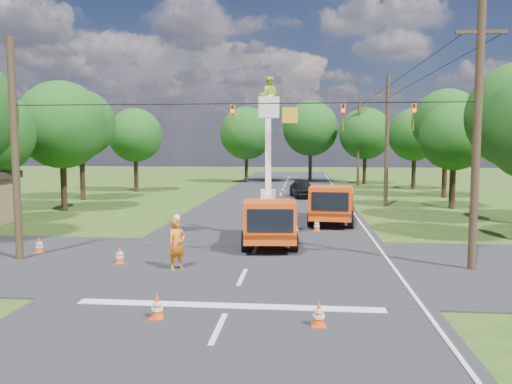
# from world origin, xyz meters

# --- Properties ---
(ground) EXTENTS (140.00, 140.00, 0.00)m
(ground) POSITION_xyz_m (0.00, 20.00, 0.00)
(ground) COLOR #294916
(ground) RESTS_ON ground
(road_main) EXTENTS (12.00, 100.00, 0.06)m
(road_main) POSITION_xyz_m (0.00, 20.00, 0.00)
(road_main) COLOR black
(road_main) RESTS_ON ground
(road_cross) EXTENTS (56.00, 10.00, 0.07)m
(road_cross) POSITION_xyz_m (0.00, 2.00, 0.00)
(road_cross) COLOR black
(road_cross) RESTS_ON ground
(stop_bar) EXTENTS (9.00, 0.45, 0.02)m
(stop_bar) POSITION_xyz_m (0.00, -3.20, 0.00)
(stop_bar) COLOR silver
(stop_bar) RESTS_ON ground
(edge_line) EXTENTS (0.12, 90.00, 0.02)m
(edge_line) POSITION_xyz_m (5.60, 20.00, 0.00)
(edge_line) COLOR silver
(edge_line) RESTS_ON ground
(bucket_truck) EXTENTS (2.89, 6.31, 7.93)m
(bucket_truck) POSITION_xyz_m (0.51, 6.18, 1.69)
(bucket_truck) COLOR #E64610
(bucket_truck) RESTS_ON ground
(second_truck) EXTENTS (3.05, 6.60, 2.39)m
(second_truck) POSITION_xyz_m (3.87, 12.93, 1.25)
(second_truck) COLOR #E64610
(second_truck) RESTS_ON ground
(ground_worker) EXTENTS (0.84, 0.85, 1.97)m
(ground_worker) POSITION_xyz_m (-2.60, 0.95, 0.99)
(ground_worker) COLOR orange
(ground_worker) RESTS_ON ground
(distant_car) EXTENTS (2.74, 4.89, 1.57)m
(distant_car) POSITION_xyz_m (2.07, 27.60, 0.78)
(distant_car) COLOR black
(distant_car) RESTS_ON ground
(traffic_cone_0) EXTENTS (0.38, 0.38, 0.71)m
(traffic_cone_0) POSITION_xyz_m (-1.79, -4.37, 0.36)
(traffic_cone_0) COLOR #F24D0C
(traffic_cone_0) RESTS_ON ground
(traffic_cone_1) EXTENTS (0.38, 0.38, 0.71)m
(traffic_cone_1) POSITION_xyz_m (2.56, -4.54, 0.36)
(traffic_cone_1) COLOR #F24D0C
(traffic_cone_1) RESTS_ON ground
(traffic_cone_2) EXTENTS (0.38, 0.38, 0.71)m
(traffic_cone_2) POSITION_xyz_m (1.73, 8.55, 0.36)
(traffic_cone_2) COLOR #F24D0C
(traffic_cone_2) RESTS_ON ground
(traffic_cone_3) EXTENTS (0.38, 0.38, 0.71)m
(traffic_cone_3) POSITION_xyz_m (2.89, 10.00, 0.36)
(traffic_cone_3) COLOR #F24D0C
(traffic_cone_3) RESTS_ON ground
(traffic_cone_4) EXTENTS (0.38, 0.38, 0.71)m
(traffic_cone_4) POSITION_xyz_m (-5.09, 1.63, 0.36)
(traffic_cone_4) COLOR #F24D0C
(traffic_cone_4) RESTS_ON ground
(traffic_cone_5) EXTENTS (0.38, 0.38, 0.71)m
(traffic_cone_5) POSITION_xyz_m (-9.33, 3.24, 0.36)
(traffic_cone_5) COLOR #F24D0C
(traffic_cone_5) RESTS_ON ground
(traffic_cone_6) EXTENTS (0.38, 0.38, 0.71)m
(traffic_cone_6) POSITION_xyz_m (3.44, 17.14, 0.36)
(traffic_cone_6) COLOR #F24D0C
(traffic_cone_6) RESTS_ON ground
(pole_right_near) EXTENTS (1.80, 0.30, 10.00)m
(pole_right_near) POSITION_xyz_m (8.50, 2.00, 5.11)
(pole_right_near) COLOR #4C3823
(pole_right_near) RESTS_ON ground
(pole_right_mid) EXTENTS (1.80, 0.30, 10.00)m
(pole_right_mid) POSITION_xyz_m (8.50, 22.00, 5.11)
(pole_right_mid) COLOR #4C3823
(pole_right_mid) RESTS_ON ground
(pole_right_far) EXTENTS (1.80, 0.30, 10.00)m
(pole_right_far) POSITION_xyz_m (8.50, 42.00, 5.11)
(pole_right_far) COLOR #4C3823
(pole_right_far) RESTS_ON ground
(pole_left) EXTENTS (0.30, 0.30, 9.00)m
(pole_left) POSITION_xyz_m (-9.50, 2.00, 4.50)
(pole_left) COLOR #4C3823
(pole_left) RESTS_ON ground
(signal_span) EXTENTS (18.00, 0.29, 1.07)m
(signal_span) POSITION_xyz_m (2.23, 1.99, 5.88)
(signal_span) COLOR black
(signal_span) RESTS_ON ground
(tree_left_d) EXTENTS (6.20, 6.20, 9.24)m
(tree_left_d) POSITION_xyz_m (-15.00, 17.00, 6.12)
(tree_left_d) COLOR #382616
(tree_left_d) RESTS_ON ground
(tree_left_e) EXTENTS (5.80, 5.80, 9.41)m
(tree_left_e) POSITION_xyz_m (-16.80, 24.00, 6.49)
(tree_left_e) COLOR #382616
(tree_left_e) RESTS_ON ground
(tree_left_f) EXTENTS (5.40, 5.40, 8.40)m
(tree_left_f) POSITION_xyz_m (-14.80, 32.00, 5.69)
(tree_left_f) COLOR #382616
(tree_left_f) RESTS_ON ground
(tree_right_c) EXTENTS (5.00, 5.00, 7.83)m
(tree_right_c) POSITION_xyz_m (13.20, 21.00, 5.31)
(tree_right_c) COLOR #382616
(tree_right_c) RESTS_ON ground
(tree_right_d) EXTENTS (6.00, 6.00, 9.70)m
(tree_right_d) POSITION_xyz_m (14.80, 29.00, 6.68)
(tree_right_d) COLOR #382616
(tree_right_d) RESTS_ON ground
(tree_right_e) EXTENTS (5.60, 5.60, 8.63)m
(tree_right_e) POSITION_xyz_m (13.80, 37.00, 5.81)
(tree_right_e) COLOR #382616
(tree_right_e) RESTS_ON ground
(tree_far_a) EXTENTS (6.60, 6.60, 9.50)m
(tree_far_a) POSITION_xyz_m (-5.00, 45.00, 6.19)
(tree_far_a) COLOR #382616
(tree_far_a) RESTS_ON ground
(tree_far_b) EXTENTS (7.00, 7.00, 10.32)m
(tree_far_b) POSITION_xyz_m (3.00, 47.00, 6.81)
(tree_far_b) COLOR #382616
(tree_far_b) RESTS_ON ground
(tree_far_c) EXTENTS (6.20, 6.20, 9.18)m
(tree_far_c) POSITION_xyz_m (9.50, 44.00, 6.06)
(tree_far_c) COLOR #382616
(tree_far_c) RESTS_ON ground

